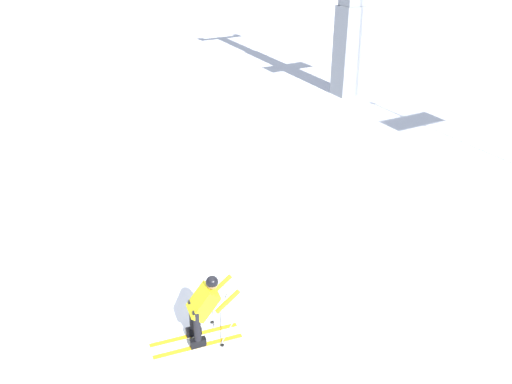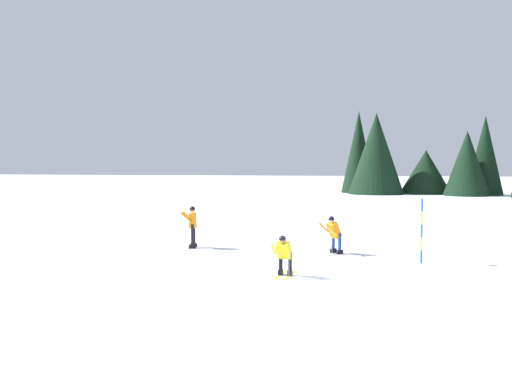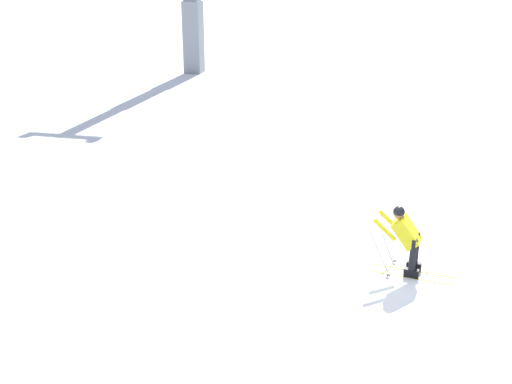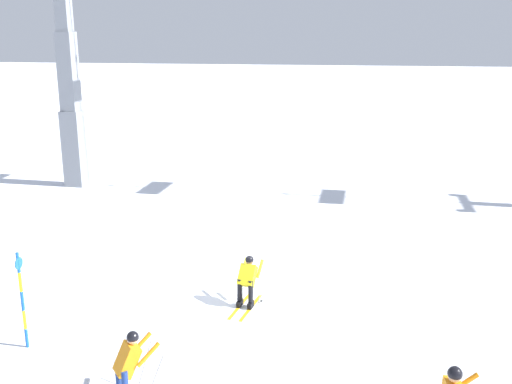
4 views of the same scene
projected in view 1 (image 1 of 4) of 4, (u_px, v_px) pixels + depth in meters
The scene contains 2 objects.
ground_plane at pixel (211, 307), 10.58m from camera, with size 260.00×260.00×0.00m, color white.
skier_carving_main at pixel (204, 306), 9.44m from camera, with size 0.78×1.69×1.47m.
Camera 1 is at (7.74, -3.20, 6.90)m, focal length 37.77 mm.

